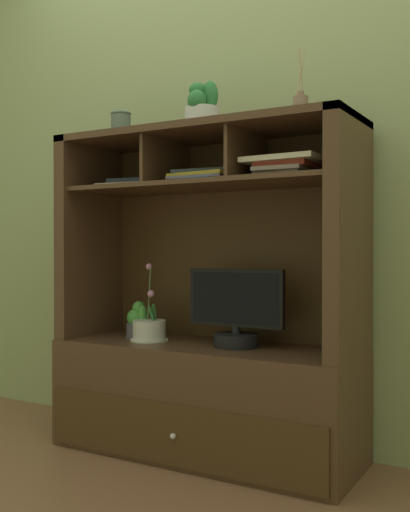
# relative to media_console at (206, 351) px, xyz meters

# --- Properties ---
(floor_plane) EXTENTS (6.00, 6.00, 0.02)m
(floor_plane) POSITION_rel_media_console_xyz_m (0.00, -0.01, -0.45)
(floor_plane) COLOR brown
(floor_plane) RESTS_ON ground
(back_wall) EXTENTS (6.00, 0.02, 2.80)m
(back_wall) POSITION_rel_media_console_xyz_m (0.00, 0.25, 0.96)
(back_wall) COLOR #8F9C65
(back_wall) RESTS_ON ground
(media_console) EXTENTS (1.31, 0.50, 1.39)m
(media_console) POSITION_rel_media_console_xyz_m (0.00, 0.00, 0.00)
(media_console) COLOR #49301E
(media_console) RESTS_ON ground
(tv_monitor) EXTENTS (0.43, 0.19, 0.32)m
(tv_monitor) POSITION_rel_media_console_xyz_m (0.15, -0.01, 0.17)
(tv_monitor) COLOR black
(tv_monitor) RESTS_ON media_console
(potted_orchid) EXTENTS (0.17, 0.17, 0.34)m
(potted_orchid) POSITION_rel_media_console_xyz_m (-0.26, -0.05, 0.08)
(potted_orchid) COLOR beige
(potted_orchid) RESTS_ON media_console
(potted_fern) EXTENTS (0.11, 0.11, 0.17)m
(potted_fern) POSITION_rel_media_console_xyz_m (-0.36, -0.01, 0.10)
(potted_fern) COLOR #4D4956
(potted_fern) RESTS_ON media_console
(magazine_stack_left) EXTENTS (0.34, 0.31, 0.04)m
(magazine_stack_left) POSITION_rel_media_console_xyz_m (-0.37, 0.02, 0.74)
(magazine_stack_left) COLOR beige
(magazine_stack_left) RESTS_ON media_console
(magazine_stack_centre) EXTENTS (0.31, 0.28, 0.08)m
(magazine_stack_centre) POSITION_rel_media_console_xyz_m (0.38, -0.02, 0.76)
(magazine_stack_centre) COLOR gray
(magazine_stack_centre) RESTS_ON media_console
(magazine_stack_right) EXTENTS (0.30, 0.32, 0.05)m
(magazine_stack_right) POSITION_rel_media_console_xyz_m (0.02, -0.00, 0.75)
(magazine_stack_right) COLOR #305689
(magazine_stack_right) RESTS_ON media_console
(diffuser_bottle) EXTENTS (0.06, 0.06, 0.27)m
(diffuser_bottle) POSITION_rel_media_console_xyz_m (0.43, 0.00, 1.00)
(diffuser_bottle) COLOR #876954
(diffuser_bottle) RESTS_ON media_console
(potted_succulent) EXTENTS (0.17, 0.17, 0.20)m
(potted_succulent) POSITION_rel_media_console_xyz_m (0.00, -0.03, 1.03)
(potted_succulent) COLOR silver
(potted_succulent) RESTS_ON media_console
(ceramic_vase) EXTENTS (0.09, 0.09, 0.11)m
(ceramic_vase) POSITION_rel_media_console_xyz_m (-0.43, -0.04, 1.01)
(ceramic_vase) COLOR #536153
(ceramic_vase) RESTS_ON media_console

